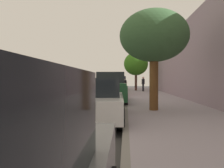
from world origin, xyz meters
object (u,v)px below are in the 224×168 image
parked_pickup_green_mid (110,89)px  pedestrian_on_phone (143,83)px  parked_sedan_white_second (97,100)px  street_tree_mid_block (136,64)px  parked_sedan_black_farthest (116,85)px  bicycle_at_curb (122,90)px  street_tree_near_cyclist (154,37)px  parked_suv_red_far (112,85)px  cyclist_with_backpack (124,83)px  parked_suv_tan_end (120,83)px

parked_pickup_green_mid → pedestrian_on_phone: size_ratio=3.28×
parked_sedan_white_second → street_tree_mid_block: bearing=83.8°
parked_sedan_black_farthest → bicycle_at_curb: (0.74, -4.06, -0.37)m
street_tree_near_cyclist → parked_suv_red_far: bearing=103.7°
cyclist_with_backpack → pedestrian_on_phone: (2.16, 1.93, -0.02)m
street_tree_near_cyclist → street_tree_mid_block: street_tree_mid_block is taller
parked_pickup_green_mid → parked_sedan_black_farthest: bearing=90.9°
parked_sedan_white_second → parked_pickup_green_mid: parked_pickup_green_mid is taller
parked_sedan_white_second → street_tree_near_cyclist: street_tree_near_cyclist is taller
parked_sedan_white_second → parked_pickup_green_mid: size_ratio=0.83×
parked_suv_red_far → parked_sedan_black_farthest: parked_suv_red_far is taller
parked_suv_red_far → pedestrian_on_phone: parked_suv_red_far is taller
parked_suv_tan_end → pedestrian_on_phone: bearing=-72.7°
parked_suv_tan_end → cyclist_with_backpack: parked_suv_tan_end is taller
street_tree_near_cyclist → pedestrian_on_phone: size_ratio=2.63×
cyclist_with_backpack → bicycle_at_curb: bearing=115.4°
parked_pickup_green_mid → bicycle_at_curb: parked_pickup_green_mid is taller
bicycle_at_curb → pedestrian_on_phone: size_ratio=0.84×
bicycle_at_curb → street_tree_near_cyclist: street_tree_near_cyclist is taller
parked_sedan_black_farthest → parked_suv_tan_end: bearing=87.8°
pedestrian_on_phone → street_tree_mid_block: bearing=109.7°
parked_suv_red_far → street_tree_near_cyclist: 10.34m
parked_pickup_green_mid → cyclist_with_backpack: 10.12m
parked_suv_tan_end → street_tree_mid_block: bearing=-73.5°
parked_pickup_green_mid → parked_suv_red_far: parked_suv_red_far is taller
parked_sedan_white_second → bicycle_at_curb: bearing=88.2°
parked_sedan_black_farthest → parked_pickup_green_mid: bearing=-89.1°
pedestrian_on_phone → parked_sedan_white_second: bearing=-99.1°
parked_sedan_white_second → parked_suv_red_far: size_ratio=0.93×
cyclist_with_backpack → street_tree_near_cyclist: 14.35m
parked_sedan_black_farthest → street_tree_near_cyclist: size_ratio=1.03×
street_tree_near_cyclist → street_tree_mid_block: (0.00, 18.05, 0.07)m
street_tree_mid_block → parked_suv_red_far: bearing=-106.2°
street_tree_near_cyclist → pedestrian_on_phone: (0.72, 16.04, -2.22)m
bicycle_at_curb → parked_sedan_white_second: bearing=-91.8°
cyclist_with_backpack → parked_pickup_green_mid: bearing=-94.1°
bicycle_at_curb → parked_sedan_black_farthest: bearing=100.3°
parked_suv_red_far → parked_sedan_black_farthest: bearing=90.0°
parked_suv_tan_end → bicycle_at_curb: (0.49, -10.69, -0.64)m
parked_suv_red_far → pedestrian_on_phone: size_ratio=2.94×
parked_pickup_green_mid → pedestrian_on_phone: 12.37m
parked_sedan_white_second → pedestrian_on_phone: pedestrian_on_phone is taller
parked_suv_tan_end → parked_pickup_green_mid: bearing=-90.0°
street_tree_near_cyclist → bicycle_at_curb: bearing=96.5°
parked_sedan_black_farthest → street_tree_near_cyclist: (2.39, -18.63, 2.55)m
cyclist_with_backpack → street_tree_mid_block: bearing=70.0°
parked_suv_red_far → parked_pickup_green_mid: bearing=-87.6°
parked_sedan_black_farthest → pedestrian_on_phone: (3.12, -2.59, 0.34)m
parked_sedan_white_second → cyclist_with_backpack: 16.18m
parked_pickup_green_mid → parked_sedan_black_farthest: (-0.24, 14.62, -0.15)m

